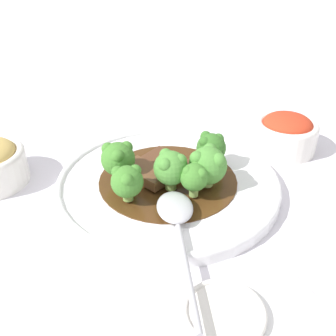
{
  "coord_description": "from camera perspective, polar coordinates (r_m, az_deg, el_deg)",
  "views": [
    {
      "loc": [
        -0.41,
        0.22,
        0.32
      ],
      "look_at": [
        0.0,
        0.0,
        0.03
      ],
      "focal_mm": 42.0,
      "sensor_mm": 36.0,
      "label": 1
    }
  ],
  "objects": [
    {
      "name": "broccoli_floret_2",
      "position": [
        0.52,
        5.79,
        0.48
      ],
      "size": [
        0.05,
        0.05,
        0.06
      ],
      "color": "#8EB756",
      "rests_on": "main_plate"
    },
    {
      "name": "broccoli_floret_1",
      "position": [
        0.54,
        -7.27,
        1.4
      ],
      "size": [
        0.05,
        0.05,
        0.06
      ],
      "color": "#8EB756",
      "rests_on": "main_plate"
    },
    {
      "name": "main_plate",
      "position": [
        0.56,
        -0.0,
        -2.08
      ],
      "size": [
        0.31,
        0.31,
        0.02
      ],
      "color": "white",
      "rests_on": "ground_plane"
    },
    {
      "name": "beef_strip_1",
      "position": [
        0.57,
        3.04,
        0.14
      ],
      "size": [
        0.03,
        0.06,
        0.01
      ],
      "color": "#56331E",
      "rests_on": "main_plate"
    },
    {
      "name": "broccoli_floret_4",
      "position": [
        0.5,
        -5.96,
        -1.9
      ],
      "size": [
        0.04,
        0.04,
        0.05
      ],
      "color": "#7FA84C",
      "rests_on": "main_plate"
    },
    {
      "name": "broccoli_floret_3",
      "position": [
        0.57,
        6.18,
        3.08
      ],
      "size": [
        0.04,
        0.04,
        0.05
      ],
      "color": "#8EB756",
      "rests_on": "main_plate"
    },
    {
      "name": "broccoli_floret_5",
      "position": [
        0.5,
        3.84,
        -1.28
      ],
      "size": [
        0.04,
        0.04,
        0.05
      ],
      "color": "#8EB756",
      "rests_on": "main_plate"
    },
    {
      "name": "beef_strip_0",
      "position": [
        0.59,
        -1.36,
        1.34
      ],
      "size": [
        0.06,
        0.06,
        0.01
      ],
      "color": "#56331E",
      "rests_on": "main_plate"
    },
    {
      "name": "broccoli_floret_0",
      "position": [
        0.51,
        0.42,
        0.09
      ],
      "size": [
        0.05,
        0.05,
        0.06
      ],
      "color": "#7FA84C",
      "rests_on": "main_plate"
    },
    {
      "name": "sauce_dish",
      "position": [
        0.4,
        8.09,
        -20.24
      ],
      "size": [
        0.08,
        0.08,
        0.01
      ],
      "color": "white",
      "rests_on": "ground_plane"
    },
    {
      "name": "side_bowl_kimchi",
      "position": [
        0.68,
        16.74,
        4.94
      ],
      "size": [
        0.1,
        0.1,
        0.06
      ],
      "color": "white",
      "rests_on": "ground_plane"
    },
    {
      "name": "serving_spoon",
      "position": [
        0.47,
        1.22,
        -6.88
      ],
      "size": [
        0.2,
        0.1,
        0.01
      ],
      "color": "#B7B7BC",
      "rests_on": "main_plate"
    },
    {
      "name": "beef_strip_2",
      "position": [
        0.55,
        -3.25,
        -0.74
      ],
      "size": [
        0.08,
        0.06,
        0.01
      ],
      "color": "brown",
      "rests_on": "main_plate"
    },
    {
      "name": "paper_napkin",
      "position": [
        0.41,
        15.62,
        -20.67
      ],
      "size": [
        0.1,
        0.11,
        0.01
      ],
      "color": "white",
      "rests_on": "ground_plane"
    },
    {
      "name": "ground_plane",
      "position": [
        0.56,
        -0.0,
        -2.93
      ],
      "size": [
        4.0,
        4.0,
        0.0
      ],
      "primitive_type": "plane",
      "color": "silver"
    }
  ]
}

